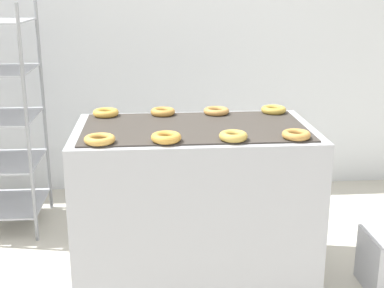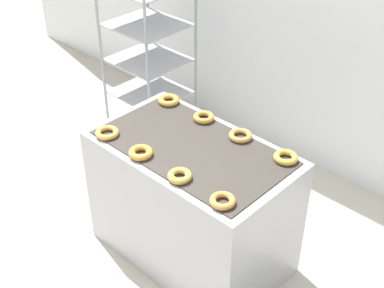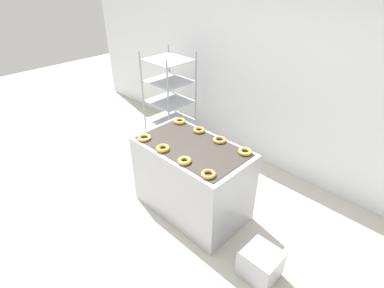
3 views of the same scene
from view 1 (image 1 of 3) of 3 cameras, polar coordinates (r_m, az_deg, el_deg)
The scene contains 10 objects.
wall_back at distance 4.26m, azimuth -1.50°, elevation 13.55°, with size 8.00×0.05×2.80m.
fryer_machine at distance 2.99m, azimuth 0.24°, elevation -6.51°, with size 1.28×0.75×0.90m.
donut_near_left at distance 2.58m, azimuth -9.82°, elevation 0.50°, with size 0.15×0.15×0.04m, color gold.
donut_near_midleft at distance 2.56m, azimuth -2.78°, elevation 0.71°, with size 0.15×0.15×0.04m, color gold.
donut_near_midright at distance 2.59m, azimuth 4.43°, elevation 0.86°, with size 0.14×0.14×0.04m, color #BC9A44.
donut_near_right at distance 2.67m, azimuth 11.05°, elevation 0.98°, with size 0.14×0.14×0.04m, color #BD873F.
donut_far_left at distance 3.11m, azimuth -9.18°, elevation 3.32°, with size 0.15×0.15×0.04m, color gold.
donut_far_midleft at distance 3.10m, azimuth -3.13°, elevation 3.46°, with size 0.14×0.14×0.04m, color #BD873C.
donut_far_midright at distance 3.12m, azimuth 2.61°, elevation 3.54°, with size 0.15×0.15×0.04m, color #C08845.
donut_far_right at distance 3.19m, azimuth 8.70°, elevation 3.64°, with size 0.15×0.15×0.04m, color gold.
Camera 1 is at (-0.23, -2.12, 1.62)m, focal length 50.00 mm.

